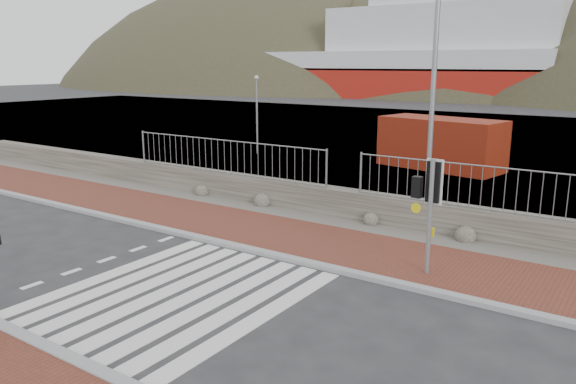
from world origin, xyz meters
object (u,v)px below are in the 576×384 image
Objects in this scene: ferry at (398,58)px; streetlight at (440,60)px; shipping_container at (441,143)px; traffic_signal_far at (430,192)px.

streetlight is at bearing -65.56° from ferry.
ferry reaches higher than shipping_container.
traffic_signal_far reaches higher than shipping_container.
ferry is 70.15m from traffic_signal_far.
ferry is 18.35× the size of traffic_signal_far.
traffic_signal_far is 0.49× the size of shipping_container.
shipping_container is at bearing 85.54° from streetlight.
streetlight is 10.25m from shipping_container.
ferry reaches higher than traffic_signal_far.
shipping_container is (-2.93, 9.11, -3.69)m from streetlight.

